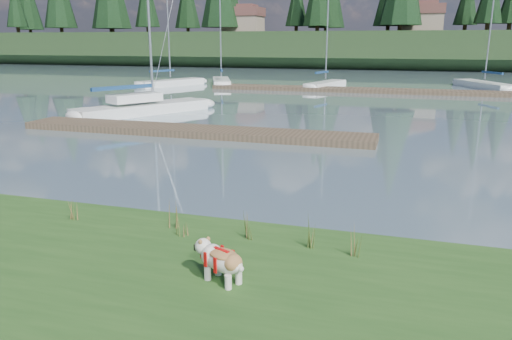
% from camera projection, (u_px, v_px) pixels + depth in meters
% --- Properties ---
extents(ground, '(200.00, 200.00, 0.00)m').
position_uv_depth(ground, '(344.00, 92.00, 40.25)').
color(ground, gray).
rests_on(ground, ground).
extents(bank, '(60.00, 9.00, 0.35)m').
position_uv_depth(bank, '(8.00, 326.00, 6.90)').
color(bank, '#2B511D').
rests_on(bank, ground).
extents(ridge, '(200.00, 20.00, 5.00)m').
position_uv_depth(ridge, '(380.00, 50.00, 79.40)').
color(ridge, black).
rests_on(ridge, ground).
extents(bulldog, '(1.01, 0.70, 0.60)m').
position_uv_depth(bulldog, '(221.00, 259.00, 7.73)').
color(bulldog, silver).
rests_on(bulldog, bank).
extents(sailboat_main, '(5.86, 8.68, 12.86)m').
position_uv_depth(sailboat_main, '(152.00, 106.00, 28.30)').
color(sailboat_main, white).
rests_on(sailboat_main, ground).
extents(dock_near, '(16.00, 2.00, 0.30)m').
position_uv_depth(dock_near, '(191.00, 131.00, 21.92)').
color(dock_near, '#4C3D2C').
rests_on(dock_near, ground).
extents(dock_far, '(26.00, 2.20, 0.30)m').
position_uv_depth(dock_far, '(370.00, 90.00, 39.64)').
color(dock_far, '#4C3D2C').
rests_on(dock_far, ground).
extents(sailboat_bg_0, '(4.50, 7.66, 11.21)m').
position_uv_depth(sailboat_bg_0, '(176.00, 82.00, 45.48)').
color(sailboat_bg_0, white).
rests_on(sailboat_bg_0, ground).
extents(sailboat_bg_1, '(4.13, 7.25, 10.93)m').
position_uv_depth(sailboat_bg_1, '(221.00, 81.00, 46.53)').
color(sailboat_bg_1, white).
rests_on(sailboat_bg_1, ground).
extents(sailboat_bg_2, '(3.05, 6.74, 10.11)m').
position_uv_depth(sailboat_bg_2, '(328.00, 84.00, 43.38)').
color(sailboat_bg_2, white).
rests_on(sailboat_bg_2, ground).
extents(sailboat_bg_3, '(4.90, 8.18, 12.09)m').
position_uv_depth(sailboat_bg_3, '(479.00, 84.00, 43.35)').
color(sailboat_bg_3, white).
rests_on(sailboat_bg_3, ground).
extents(weed_0, '(0.17, 0.14, 0.72)m').
position_uv_depth(weed_0, '(174.00, 213.00, 9.99)').
color(weed_0, '#475B23').
rests_on(weed_0, bank).
extents(weed_1, '(0.17, 0.14, 0.43)m').
position_uv_depth(weed_1, '(182.00, 226.00, 9.62)').
color(weed_1, '#475B23').
rests_on(weed_1, bank).
extents(weed_2, '(0.17, 0.14, 0.73)m').
position_uv_depth(weed_2, '(314.00, 231.00, 9.03)').
color(weed_2, '#475B23').
rests_on(weed_2, bank).
extents(weed_3, '(0.17, 0.14, 0.54)m').
position_uv_depth(weed_3, '(74.00, 209.00, 10.44)').
color(weed_3, '#475B23').
rests_on(weed_3, bank).
extents(weed_4, '(0.17, 0.14, 0.52)m').
position_uv_depth(weed_4, '(248.00, 228.00, 9.44)').
color(weed_4, '#475B23').
rests_on(weed_4, bank).
extents(weed_5, '(0.17, 0.14, 0.61)m').
position_uv_depth(weed_5, '(355.00, 243.00, 8.63)').
color(weed_5, '#475B23').
rests_on(weed_5, bank).
extents(mud_lip, '(60.00, 0.50, 0.14)m').
position_uv_depth(mud_lip, '(159.00, 225.00, 11.00)').
color(mud_lip, '#33281C').
rests_on(mud_lip, ground).
extents(house_0, '(6.30, 5.30, 4.65)m').
position_uv_depth(house_0, '(243.00, 19.00, 81.65)').
color(house_0, gray).
rests_on(house_0, ridge).
extents(house_1, '(6.30, 5.30, 4.65)m').
position_uv_depth(house_1, '(422.00, 18.00, 74.63)').
color(house_1, gray).
rests_on(house_1, ridge).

